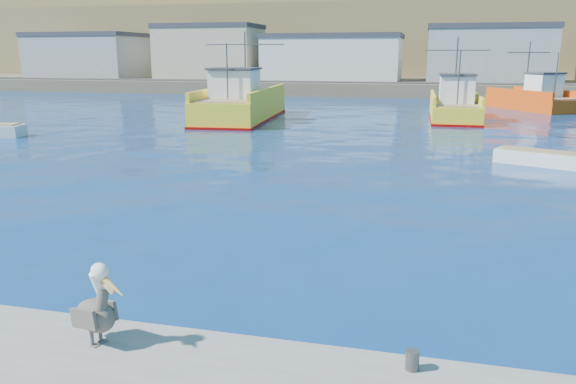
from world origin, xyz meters
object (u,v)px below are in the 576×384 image
Objects in this scene: trawler_yellow_a at (241,105)px; trawler_yellow_b at (454,107)px; boat_orange at (534,98)px; skiff_mid at (539,159)px; pelican at (97,309)px.

trawler_yellow_b is (16.26, 3.99, -0.19)m from trawler_yellow_a.
trawler_yellow_b is at bearing -126.35° from boat_orange.
trawler_yellow_a reaches higher than boat_orange.
boat_orange is at bearing 81.45° from skiff_mid.
trawler_yellow_a reaches higher than skiff_mid.
boat_orange is 28.82m from skiff_mid.
trawler_yellow_a is 24.18m from skiff_mid.
boat_orange is 6.87× the size of pelican.
trawler_yellow_b is 12.53m from boat_orange.
pelican is at bearing -106.18° from boat_orange.
boat_orange is (23.68, 14.08, -0.11)m from trawler_yellow_a.
skiff_mid is at bearing 64.20° from pelican.
trawler_yellow_a is 10.18× the size of pelican.
trawler_yellow_b is 39.57m from pelican.
trawler_yellow_a is at bearing 143.41° from skiff_mid.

